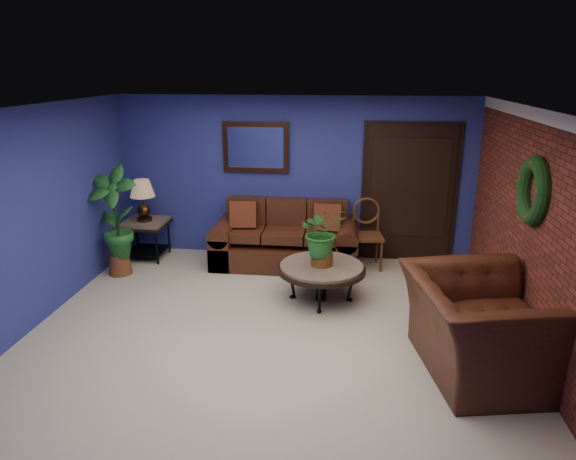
# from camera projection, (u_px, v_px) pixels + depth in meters

# --- Properties ---
(floor) EXTENTS (5.50, 5.50, 0.00)m
(floor) POSITION_uv_depth(u_px,v_px,m) (272.00, 328.00, 5.97)
(floor) COLOR beige
(floor) RESTS_ON ground
(wall_back) EXTENTS (5.50, 0.04, 2.50)m
(wall_back) POSITION_uv_depth(u_px,v_px,m) (295.00, 178.00, 7.96)
(wall_back) COLOR navy
(wall_back) RESTS_ON ground
(wall_left) EXTENTS (0.04, 5.00, 2.50)m
(wall_left) POSITION_uv_depth(u_px,v_px,m) (35.00, 217.00, 5.90)
(wall_left) COLOR navy
(wall_left) RESTS_ON ground
(wall_right_brick) EXTENTS (0.04, 5.00, 2.50)m
(wall_right_brick) POSITION_uv_depth(u_px,v_px,m) (535.00, 235.00, 5.29)
(wall_right_brick) COLOR maroon
(wall_right_brick) RESTS_ON ground
(ceiling) EXTENTS (5.50, 5.00, 0.02)m
(ceiling) POSITION_uv_depth(u_px,v_px,m) (270.00, 108.00, 5.21)
(ceiling) COLOR silver
(ceiling) RESTS_ON wall_back
(crown_molding) EXTENTS (0.03, 5.00, 0.14)m
(crown_molding) POSITION_uv_depth(u_px,v_px,m) (549.00, 118.00, 4.93)
(crown_molding) COLOR white
(crown_molding) RESTS_ON wall_right_brick
(wall_mirror) EXTENTS (1.02, 0.06, 0.77)m
(wall_mirror) POSITION_uv_depth(u_px,v_px,m) (256.00, 147.00, 7.84)
(wall_mirror) COLOR #3E2210
(wall_mirror) RESTS_ON wall_back
(closet_door) EXTENTS (1.44, 0.06, 2.18)m
(closet_door) POSITION_uv_depth(u_px,v_px,m) (409.00, 194.00, 7.79)
(closet_door) COLOR black
(closet_door) RESTS_ON wall_back
(wreath) EXTENTS (0.16, 0.72, 0.72)m
(wreath) POSITION_uv_depth(u_px,v_px,m) (533.00, 191.00, 5.20)
(wreath) COLOR black
(wreath) RESTS_ON wall_right_brick
(sofa) EXTENTS (2.18, 0.94, 0.98)m
(sofa) POSITION_uv_depth(u_px,v_px,m) (286.00, 243.00, 7.85)
(sofa) COLOR #431F13
(sofa) RESTS_ON ground
(coffee_table) EXTENTS (1.13, 1.13, 0.48)m
(coffee_table) POSITION_uv_depth(u_px,v_px,m) (322.00, 269.00, 6.57)
(coffee_table) COLOR #57524C
(coffee_table) RESTS_ON ground
(end_table) EXTENTS (0.67, 0.67, 0.61)m
(end_table) POSITION_uv_depth(u_px,v_px,m) (146.00, 229.00, 8.02)
(end_table) COLOR #57524C
(end_table) RESTS_ON ground
(table_lamp) EXTENTS (0.38, 0.38, 0.63)m
(table_lamp) POSITION_uv_depth(u_px,v_px,m) (143.00, 195.00, 7.86)
(table_lamp) COLOR #3E2210
(table_lamp) RESTS_ON end_table
(side_chair) EXTENTS (0.49, 0.49, 1.04)m
(side_chair) POSITION_uv_depth(u_px,v_px,m) (367.00, 229.00, 7.68)
(side_chair) COLOR #5C2F1A
(side_chair) RESTS_ON ground
(armchair) EXTENTS (1.55, 1.70, 0.96)m
(armchair) POSITION_uv_depth(u_px,v_px,m) (480.00, 327.00, 4.99)
(armchair) COLOR #431F13
(armchair) RESTS_ON ground
(coffee_plant) EXTENTS (0.69, 0.64, 0.77)m
(coffee_plant) POSITION_uv_depth(u_px,v_px,m) (322.00, 233.00, 6.42)
(coffee_plant) COLOR brown
(coffee_plant) RESTS_ON coffee_table
(floor_plant) EXTENTS (0.37, 0.30, 0.82)m
(floor_plant) POSITION_uv_depth(u_px,v_px,m) (478.00, 292.00, 5.90)
(floor_plant) COLOR brown
(floor_plant) RESTS_ON ground
(tall_plant) EXTENTS (0.77, 0.59, 1.58)m
(tall_plant) POSITION_uv_depth(u_px,v_px,m) (115.00, 217.00, 7.28)
(tall_plant) COLOR brown
(tall_plant) RESTS_ON ground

